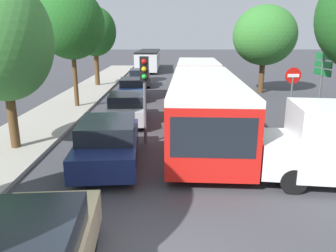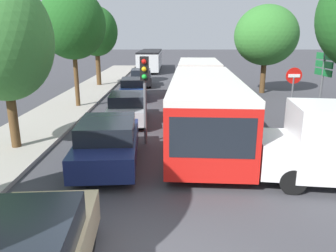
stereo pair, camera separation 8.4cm
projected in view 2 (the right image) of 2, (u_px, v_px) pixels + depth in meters
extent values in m
cube|color=#9E998E|center=(84.00, 95.00, 23.41)|extent=(3.20, 46.25, 0.14)
cube|color=red|center=(205.00, 108.00, 13.21)|extent=(3.19, 9.74, 2.07)
cube|color=black|center=(205.00, 99.00, 13.11)|extent=(3.18, 9.36, 0.91)
cube|color=silver|center=(205.00, 80.00, 12.90)|extent=(3.19, 9.74, 0.20)
cube|color=red|center=(199.00, 79.00, 21.95)|extent=(2.99, 6.71, 2.07)
cube|color=black|center=(199.00, 74.00, 21.85)|extent=(2.99, 6.45, 0.91)
cube|color=silver|center=(199.00, 62.00, 21.65)|extent=(2.99, 6.71, 0.20)
cylinder|color=black|center=(201.00, 88.00, 18.31)|extent=(1.97, 1.13, 1.90)
cube|color=black|center=(213.00, 138.00, 8.57)|extent=(2.27, 0.25, 1.11)
cylinder|color=black|center=(242.00, 154.00, 10.40)|extent=(0.37, 1.03, 1.01)
cylinder|color=black|center=(174.00, 153.00, 10.54)|extent=(0.37, 1.03, 1.01)
cylinder|color=black|center=(223.00, 111.00, 16.31)|extent=(0.37, 1.03, 1.01)
cylinder|color=black|center=(180.00, 111.00, 16.44)|extent=(0.37, 1.03, 1.01)
cylinder|color=black|center=(215.00, 92.00, 22.09)|extent=(0.37, 1.03, 1.01)
cylinder|color=black|center=(183.00, 91.00, 22.23)|extent=(0.37, 1.03, 1.01)
cube|color=silver|center=(151.00, 60.00, 40.57)|extent=(2.60, 11.15, 1.93)
cube|color=black|center=(151.00, 57.00, 40.48)|extent=(2.62, 10.59, 0.81)
cube|color=black|center=(151.00, 51.00, 40.29)|extent=(2.60, 11.15, 0.19)
cylinder|color=black|center=(145.00, 64.00, 44.32)|extent=(0.30, 0.97, 0.97)
cylinder|color=black|center=(160.00, 64.00, 44.29)|extent=(0.30, 0.97, 0.97)
cylinder|color=black|center=(140.00, 69.00, 37.57)|extent=(0.30, 0.97, 0.97)
cylinder|color=black|center=(158.00, 69.00, 37.54)|extent=(0.30, 0.97, 0.97)
cube|color=black|center=(13.00, 245.00, 4.73)|extent=(1.81, 2.35, 0.53)
cylinder|color=black|center=(8.00, 240.00, 6.34)|extent=(0.27, 0.67, 0.65)
cylinder|color=black|center=(88.00, 237.00, 6.43)|extent=(0.27, 0.67, 0.65)
cube|color=navy|center=(109.00, 146.00, 10.78)|extent=(2.16, 4.53, 0.71)
cube|color=black|center=(107.00, 129.00, 10.51)|extent=(1.87, 2.42, 0.55)
cylinder|color=black|center=(92.00, 142.00, 12.16)|extent=(0.27, 0.69, 0.67)
cylinder|color=black|center=(134.00, 141.00, 12.26)|extent=(0.27, 0.69, 0.67)
cylinder|color=black|center=(76.00, 172.00, 9.45)|extent=(0.27, 0.69, 0.67)
cylinder|color=black|center=(131.00, 171.00, 9.54)|extent=(0.27, 0.69, 0.67)
cube|color=#B7BABF|center=(128.00, 110.00, 16.12)|extent=(2.03, 4.26, 0.67)
cube|color=black|center=(127.00, 99.00, 15.87)|extent=(1.76, 2.28, 0.51)
cylinder|color=black|center=(115.00, 110.00, 17.43)|extent=(0.26, 0.65, 0.63)
cylinder|color=black|center=(143.00, 110.00, 17.52)|extent=(0.26, 0.65, 0.63)
cylinder|color=black|center=(110.00, 123.00, 14.87)|extent=(0.26, 0.65, 0.63)
cylinder|color=black|center=(143.00, 122.00, 14.97)|extent=(0.26, 0.65, 0.63)
cube|color=#284799|center=(134.00, 90.00, 22.25)|extent=(1.94, 4.06, 0.64)
cube|color=black|center=(133.00, 82.00, 22.01)|extent=(1.68, 2.17, 0.49)
cylinder|color=black|center=(124.00, 91.00, 23.50)|extent=(0.25, 0.62, 0.60)
cylinder|color=black|center=(144.00, 91.00, 23.58)|extent=(0.25, 0.62, 0.60)
cylinder|color=black|center=(122.00, 98.00, 21.06)|extent=(0.25, 0.62, 0.60)
cylinder|color=black|center=(144.00, 97.00, 21.14)|extent=(0.25, 0.62, 0.60)
cube|color=black|center=(141.00, 79.00, 27.87)|extent=(1.99, 4.19, 0.66)
cube|color=black|center=(141.00, 72.00, 27.62)|extent=(1.73, 2.24, 0.51)
cylinder|color=black|center=(133.00, 80.00, 29.16)|extent=(0.25, 0.63, 0.62)
cylinder|color=black|center=(150.00, 80.00, 29.25)|extent=(0.25, 0.63, 0.62)
cylinder|color=black|center=(132.00, 84.00, 26.64)|extent=(0.25, 0.63, 0.62)
cylinder|color=black|center=(150.00, 84.00, 26.73)|extent=(0.25, 0.63, 0.62)
cube|color=white|center=(273.00, 153.00, 9.53)|extent=(1.14, 2.00, 1.00)
cylinder|color=black|center=(293.00, 181.00, 8.80)|extent=(0.75, 0.33, 0.72)
cylinder|color=black|center=(280.00, 159.00, 10.41)|extent=(0.75, 0.33, 0.72)
cylinder|color=#56595E|center=(145.00, 102.00, 12.55)|extent=(0.12, 0.12, 3.40)
cube|color=black|center=(145.00, 69.00, 12.22)|extent=(0.33, 0.25, 0.90)
sphere|color=red|center=(144.00, 61.00, 12.00)|extent=(0.18, 0.18, 0.18)
sphere|color=#EAAD14|center=(144.00, 69.00, 12.07)|extent=(0.18, 0.18, 0.18)
sphere|color=green|center=(144.00, 77.00, 12.15)|extent=(0.18, 0.18, 0.18)
cylinder|color=#56595E|center=(291.00, 104.00, 14.50)|extent=(0.08, 0.08, 2.40)
cylinder|color=red|center=(294.00, 76.00, 14.16)|extent=(0.70, 0.03, 0.70)
cube|color=white|center=(294.00, 76.00, 14.14)|extent=(0.50, 0.04, 0.14)
cylinder|color=#56595E|center=(321.00, 91.00, 14.28)|extent=(0.10, 0.10, 3.60)
cube|color=#197A38|center=(325.00, 56.00, 13.88)|extent=(0.12, 1.40, 0.28)
cube|color=#197A38|center=(324.00, 64.00, 13.97)|extent=(0.12, 1.40, 0.28)
cube|color=#197A38|center=(323.00, 72.00, 14.06)|extent=(0.12, 1.40, 0.28)
cylinder|color=#51381E|center=(13.00, 119.00, 11.96)|extent=(0.33, 0.33, 2.42)
ellipsoid|color=#3D7F38|center=(3.00, 40.00, 11.22)|extent=(3.39, 3.39, 4.23)
cylinder|color=#51381E|center=(77.00, 80.00, 19.03)|extent=(0.25, 0.25, 3.31)
ellipsoid|color=#1E561E|center=(73.00, 24.00, 18.19)|extent=(3.69, 3.69, 3.91)
ellipsoid|color=#3D7F38|center=(64.00, 35.00, 18.04)|extent=(2.21, 2.21, 2.15)
cylinder|color=#51381E|center=(99.00, 68.00, 27.36)|extent=(0.38, 0.38, 3.00)
ellipsoid|color=#1E561E|center=(96.00, 31.00, 26.57)|extent=(3.46, 3.46, 3.95)
cylinder|color=#51381E|center=(263.00, 76.00, 24.28)|extent=(0.39, 0.39, 2.57)
ellipsoid|color=#33752D|center=(266.00, 35.00, 23.51)|extent=(4.54, 4.54, 4.26)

